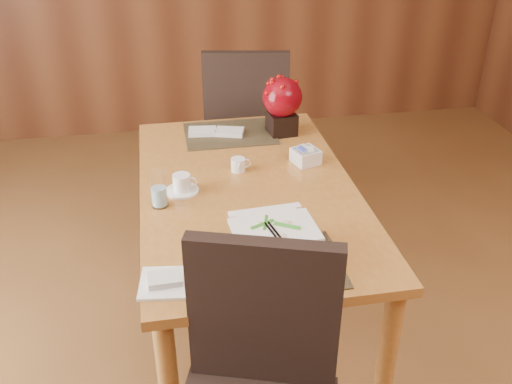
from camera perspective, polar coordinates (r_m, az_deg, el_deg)
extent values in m
cube|color=#B07130|center=(2.41, -0.80, 0.08)|extent=(0.90, 1.50, 0.04)
cylinder|color=#B07130|center=(3.17, -9.78, -0.27)|extent=(0.07, 0.07, 0.71)
cylinder|color=#B07130|center=(2.22, 12.84, -16.44)|extent=(0.07, 0.07, 0.71)
cylinder|color=#B07130|center=(3.26, 4.02, 0.95)|extent=(0.07, 0.07, 0.71)
cube|color=black|center=(1.95, 1.89, -7.32)|extent=(0.45, 0.33, 0.01)
cube|color=black|center=(2.89, -2.61, 5.86)|extent=(0.45, 0.33, 0.01)
cube|color=white|center=(1.98, 1.83, -6.44)|extent=(0.33, 0.33, 0.01)
cube|color=white|center=(1.95, 1.86, -5.05)|extent=(0.23, 0.23, 0.10)
cylinder|color=#CAC46C|center=(1.95, 1.86, -4.99)|extent=(0.20, 0.20, 0.09)
cylinder|color=white|center=(2.39, -7.38, 0.14)|extent=(0.14, 0.14, 0.01)
cylinder|color=white|center=(2.37, -7.44, 0.96)|extent=(0.09, 0.09, 0.07)
cylinder|color=black|center=(2.35, -7.49, 1.60)|extent=(0.07, 0.07, 0.01)
cylinder|color=white|center=(2.27, -9.72, 0.30)|extent=(0.09, 0.09, 0.15)
cube|color=white|center=(2.60, 4.99, 3.59)|extent=(0.14, 0.14, 0.07)
cube|color=black|center=(2.88, 2.58, 6.90)|extent=(0.15, 0.15, 0.11)
sphere|color=maroon|center=(2.83, 2.65, 9.44)|extent=(0.20, 0.20, 0.20)
cube|color=white|center=(1.89, -9.06, -8.98)|extent=(0.18, 0.18, 0.01)
cube|color=black|center=(1.74, 0.76, -12.00)|extent=(0.45, 0.19, 0.52)
cube|color=black|center=(3.53, -0.91, 5.97)|extent=(0.57, 0.57, 0.06)
cube|color=black|center=(3.21, -0.99, 9.23)|extent=(0.47, 0.14, 0.54)
cylinder|color=black|center=(3.83, 2.22, 3.62)|extent=(0.04, 0.04, 0.46)
cylinder|color=black|center=(3.47, 2.47, 0.61)|extent=(0.04, 0.04, 0.46)
cylinder|color=black|center=(3.83, -3.90, 3.61)|extent=(0.04, 0.04, 0.46)
cylinder|color=black|center=(3.47, -4.28, 0.60)|extent=(0.04, 0.04, 0.46)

